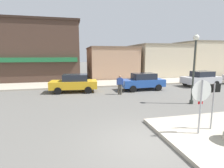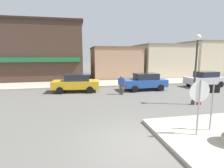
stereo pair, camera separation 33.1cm
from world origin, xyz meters
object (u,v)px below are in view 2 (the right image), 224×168
lamp_post (196,59)px  parked_car_nearest (76,83)px  stop_sign (199,100)px  parked_car_second (145,81)px  one_way_sign (212,102)px  pedestrian_crossing_near (121,84)px  parked_car_third (205,79)px

lamp_post → parked_car_nearest: 9.66m
stop_sign → parked_car_second: bearing=80.0°
stop_sign → parked_car_nearest: size_ratio=0.56×
one_way_sign → pedestrian_crossing_near: size_ratio=1.30×
parked_car_nearest → parked_car_second: 6.25m
parked_car_nearest → parked_car_second: bearing=-4.1°
lamp_post → parked_car_second: bearing=103.8°
stop_sign → parked_car_third: stop_sign is taller
lamp_post → stop_sign: bearing=-124.9°
parked_car_nearest → parked_car_third: size_ratio=1.00×
lamp_post → parked_car_third: bearing=46.0°
stop_sign → parked_car_third: 13.09m
parked_car_second → parked_car_third: same height
stop_sign → lamp_post: 5.35m
stop_sign → parked_car_nearest: 10.93m
pedestrian_crossing_near → parked_car_nearest: bearing=152.6°
one_way_sign → parked_car_third: (7.67, 9.71, -0.52)m
lamp_post → parked_car_second: (-1.28, 5.23, -2.15)m
stop_sign → pedestrian_crossing_near: bearing=96.6°
one_way_sign → lamp_post: (2.14, 3.98, 1.63)m
stop_sign → parked_car_second: size_ratio=0.57×
parked_car_third → parked_car_nearest: bearing=-179.8°
parked_car_second → lamp_post: bearing=-76.2°
lamp_post → parked_car_nearest: size_ratio=1.10×
parked_car_second → pedestrian_crossing_near: (-2.60, -1.43, 0.06)m
parked_car_nearest → parked_car_third: (13.04, 0.05, 0.00)m
stop_sign → parked_car_third: bearing=49.6°
parked_car_nearest → pedestrian_crossing_near: pedestrian_crossing_near is taller
parked_car_nearest → stop_sign: bearing=-65.3°
stop_sign → pedestrian_crossing_near: stop_sign is taller
stop_sign → parked_car_third: (8.47, 9.95, -0.71)m
one_way_sign → parked_car_third: size_ratio=0.51×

